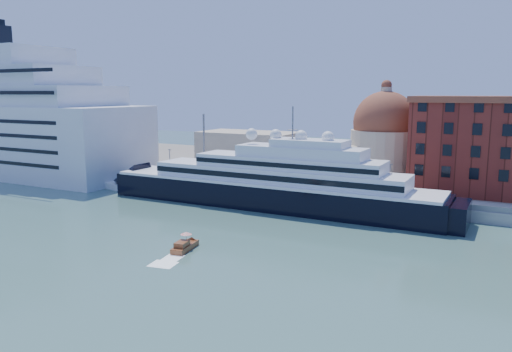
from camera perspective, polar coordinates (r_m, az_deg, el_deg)
The scene contains 10 objects.
ground at distance 98.39m, azimuth -6.76°, elevation -5.91°, with size 400.00×400.00×0.00m, color #335950.
quay at distance 126.80m, azimuth 1.94°, elevation -1.77°, with size 180.00×10.00×2.50m, color gray.
land at distance 164.18m, azimuth 8.17°, elevation 0.65°, with size 260.00×72.00×2.00m, color slate.
quay_fence at distance 122.48m, azimuth 1.02°, elevation -1.28°, with size 180.00×0.10×1.20m, color slate.
superyacht at distance 115.86m, azimuth 0.21°, elevation -1.12°, with size 90.30×12.52×26.99m.
service_barge at distance 138.66m, azimuth -14.47°, elevation -1.24°, with size 14.31×6.85×3.09m.
water_taxi at distance 85.07m, azimuth -8.17°, elevation -7.90°, with size 3.23×6.81×3.11m.
warehouse at distance 130.61m, azimuth 26.74°, elevation 3.11°, with size 43.00×19.00×23.25m.
church at distance 144.63m, azimuth 8.35°, elevation 3.41°, with size 66.00×18.00×25.50m.
lamp_posts at distance 129.87m, azimuth -3.42°, elevation 2.33°, with size 120.80×2.40×18.00m.
Camera 1 is at (53.96, -78.01, 26.10)m, focal length 35.00 mm.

